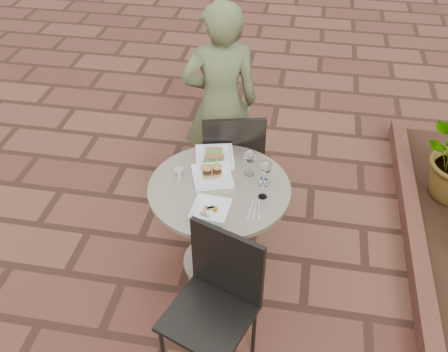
% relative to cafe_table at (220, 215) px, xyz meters
% --- Properties ---
extents(ground, '(60.00, 60.00, 0.00)m').
position_rel_cafe_table_xyz_m(ground, '(-0.22, 0.13, -0.48)').
color(ground, brown).
rests_on(ground, ground).
extents(cafe_table, '(0.90, 0.90, 0.73)m').
position_rel_cafe_table_xyz_m(cafe_table, '(0.00, 0.00, 0.00)').
color(cafe_table, gray).
rests_on(cafe_table, ground).
extents(chair_far, '(0.53, 0.53, 0.93)m').
position_rel_cafe_table_xyz_m(chair_far, '(-0.01, 0.57, 0.07)').
color(chair_far, black).
rests_on(chair_far, ground).
extents(chair_near, '(0.56, 0.56, 0.93)m').
position_rel_cafe_table_xyz_m(chair_near, '(0.11, -0.67, 0.07)').
color(chair_near, black).
rests_on(chair_near, ground).
extents(diner, '(0.68, 0.56, 1.60)m').
position_rel_cafe_table_xyz_m(diner, '(-0.15, 0.85, 0.32)').
color(diner, '#515B32').
rests_on(diner, ground).
extents(plate_salmon, '(0.30, 0.30, 0.07)m').
position_rel_cafe_table_xyz_m(plate_salmon, '(-0.08, 0.28, 0.27)').
color(plate_salmon, white).
rests_on(plate_salmon, cafe_table).
extents(plate_sliders, '(0.31, 0.31, 0.16)m').
position_rel_cafe_table_xyz_m(plate_sliders, '(-0.06, 0.08, 0.28)').
color(plate_sliders, white).
rests_on(plate_sliders, cafe_table).
extents(plate_tuna, '(0.23, 0.23, 0.03)m').
position_rel_cafe_table_xyz_m(plate_tuna, '(-0.01, -0.23, 0.26)').
color(plate_tuna, white).
rests_on(plate_tuna, cafe_table).
extents(wine_glass_right, '(0.07, 0.07, 0.15)m').
position_rel_cafe_table_xyz_m(wine_glass_right, '(0.28, -0.05, 0.36)').
color(wine_glass_right, white).
rests_on(wine_glass_right, cafe_table).
extents(wine_glass_mid, '(0.08, 0.08, 0.19)m').
position_rel_cafe_table_xyz_m(wine_glass_mid, '(0.17, 0.16, 0.38)').
color(wine_glass_mid, white).
rests_on(wine_glass_mid, cafe_table).
extents(wine_glass_far, '(0.07, 0.07, 0.17)m').
position_rel_cafe_table_xyz_m(wine_glass_far, '(0.28, 0.09, 0.37)').
color(wine_glass_far, white).
rests_on(wine_glass_far, cafe_table).
extents(steel_ramekin, '(0.07, 0.07, 0.05)m').
position_rel_cafe_table_xyz_m(steel_ramekin, '(-0.28, 0.07, 0.27)').
color(steel_ramekin, silver).
rests_on(steel_ramekin, cafe_table).
extents(cutlery_set, '(0.10, 0.20, 0.00)m').
position_rel_cafe_table_xyz_m(cutlery_set, '(0.25, -0.17, 0.25)').
color(cutlery_set, silver).
rests_on(cutlery_set, cafe_table).
extents(planter_curb, '(0.12, 3.00, 0.15)m').
position_rel_cafe_table_xyz_m(planter_curb, '(1.38, 0.43, -0.41)').
color(planter_curb, brown).
rests_on(planter_curb, ground).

